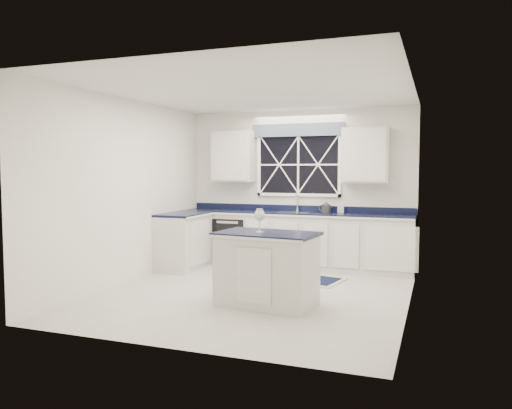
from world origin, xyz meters
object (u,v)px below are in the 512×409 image
at_px(dishwasher, 235,240).
at_px(island, 267,269).
at_px(soap_bottle, 341,207).
at_px(faucet, 297,202).
at_px(wine_glass, 260,216).
at_px(kettle, 326,208).

relative_size(dishwasher, island, 0.64).
bearing_deg(soap_bottle, faucet, 175.91).
distance_m(dishwasher, soap_bottle, 1.98).
bearing_deg(faucet, island, -82.46).
distance_m(island, wine_glass, 0.65).
bearing_deg(wine_glass, kettle, 84.02).
height_order(wine_glass, soap_bottle, wine_glass).
xyz_separation_m(faucet, soap_bottle, (0.77, -0.06, -0.06)).
xyz_separation_m(kettle, soap_bottle, (0.23, 0.07, 0.01)).
height_order(faucet, soap_bottle, faucet).
distance_m(dishwasher, kettle, 1.75).
bearing_deg(dishwasher, soap_bottle, 4.27).
relative_size(island, soap_bottle, 6.32).
height_order(dishwasher, faucet, faucet).
relative_size(faucet, soap_bottle, 1.49).
bearing_deg(soap_bottle, dishwasher, -175.73).
bearing_deg(faucet, dishwasher, -169.98).
bearing_deg(soap_bottle, island, -99.07).
bearing_deg(island, wine_glass, -159.97).
bearing_deg(kettle, island, -80.87).
distance_m(wine_glass, soap_bottle, 2.68).
distance_m(island, soap_bottle, 2.71).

